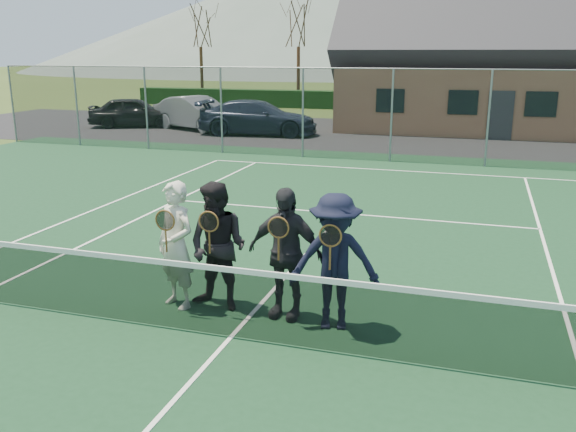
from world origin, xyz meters
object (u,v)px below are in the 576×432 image
at_px(player_a, 176,245).
at_px(player_c, 285,253).
at_px(player_d, 335,262).
at_px(tennis_net, 230,299).
at_px(player_b, 218,247).
at_px(car_b, 197,113).
at_px(car_a, 134,112).
at_px(car_c, 258,118).
at_px(clubhouse, 516,41).

distance_m(player_a, player_c, 1.55).
distance_m(player_c, player_d, 0.73).
bearing_deg(tennis_net, player_b, 122.08).
xyz_separation_m(tennis_net, player_a, (-1.10, 0.71, 0.38)).
height_order(car_b, player_b, player_b).
relative_size(car_b, player_a, 2.58).
bearing_deg(player_b, tennis_net, -57.92).
bearing_deg(car_a, car_c, -120.32).
bearing_deg(player_b, player_a, -168.23).
height_order(tennis_net, clubhouse, clubhouse).
xyz_separation_m(car_c, player_d, (7.67, -17.85, 0.17)).
bearing_deg(player_b, player_c, 0.93).
relative_size(car_b, clubhouse, 0.30).
bearing_deg(player_b, clubhouse, 78.96).
distance_m(car_b, player_d, 21.65).
bearing_deg(clubhouse, car_c, -152.55).
distance_m(car_a, tennis_net, 23.52).
bearing_deg(player_c, car_a, 126.21).
bearing_deg(player_a, player_d, -0.33).
bearing_deg(car_c, player_d, -163.25).
distance_m(car_b, car_c, 3.42).
height_order(tennis_net, player_a, player_a).
relative_size(car_c, player_b, 2.86).
distance_m(tennis_net, player_d, 1.41).
xyz_separation_m(car_c, player_a, (5.41, -17.83, 0.17)).
height_order(player_b, player_d, same).
distance_m(clubhouse, player_a, 24.04).
bearing_deg(player_c, car_b, 119.04).
bearing_deg(car_a, player_d, -165.01).
distance_m(player_a, player_d, 2.26).
bearing_deg(clubhouse, player_d, -96.94).
bearing_deg(clubhouse, player_b, -101.04).
bearing_deg(player_b, car_a, 124.21).
bearing_deg(car_c, player_b, -167.83).
xyz_separation_m(player_c, player_d, (0.72, -0.15, -0.00)).
height_order(player_b, player_c, same).
distance_m(player_a, player_b, 0.59).
bearing_deg(player_a, player_b, 11.77).
height_order(player_a, player_d, same).
bearing_deg(player_a, car_a, 122.81).
bearing_deg(player_a, car_b, 115.10).
height_order(car_b, player_c, player_c).
height_order(car_a, player_b, player_b).
distance_m(clubhouse, player_c, 23.63).
relative_size(tennis_net, clubhouse, 0.75).
relative_size(car_c, clubhouse, 0.33).
distance_m(player_b, player_c, 0.96).
bearing_deg(car_c, player_c, -165.06).
distance_m(car_b, player_a, 20.59).
height_order(car_a, clubhouse, clubhouse).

